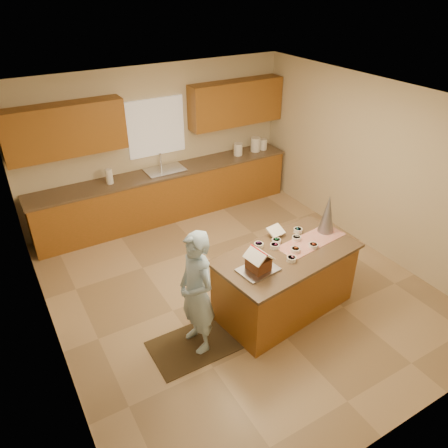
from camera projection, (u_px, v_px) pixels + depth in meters
The scene contains 28 objects.
floor at pixel (237, 286), 6.33m from camera, with size 5.50×5.50×0.00m, color tan.
ceiling at pixel (240, 103), 4.95m from camera, with size 5.50×5.50×0.00m, color silver.
wall_back at pixel (157, 143), 7.68m from camera, with size 5.50×5.50×0.00m, color beige.
wall_front at pixel (412, 340), 3.60m from camera, with size 5.50×5.50×0.00m, color beige.
wall_left at pixel (39, 262), 4.55m from camera, with size 5.50×5.50×0.00m, color beige.
wall_right at pixel (373, 168), 6.73m from camera, with size 5.50×5.50×0.00m, color beige.
stone_accent at pixel (59, 314), 4.02m from camera, with size 2.50×2.50×0.00m, color gray.
window_curtain at pixel (156, 127), 7.50m from camera, with size 1.05×0.03×1.00m, color white.
back_counter_base at pixel (167, 195), 7.92m from camera, with size 4.80×0.60×0.88m, color #924D1E.
back_counter_top at pixel (165, 172), 7.68m from camera, with size 4.85×0.63×0.04m, color brown.
upper_cabinet_left at pixel (65, 130), 6.59m from camera, with size 1.85×0.35×0.80m, color #9C5A21.
upper_cabinet_right at pixel (236, 103), 7.94m from camera, with size 1.85×0.35×0.80m, color #9C5A21.
sink at pixel (165, 173), 7.69m from camera, with size 0.70×0.45×0.12m, color silver.
faucet at pixel (161, 160), 7.74m from camera, with size 0.03×0.03×0.28m, color silver.
island_base at pixel (285, 282), 5.71m from camera, with size 1.80×0.90×0.88m, color #924D1E.
island_top at pixel (287, 254), 5.47m from camera, with size 1.88×0.98×0.04m, color brown.
table_runner at pixel (312, 241), 5.70m from camera, with size 1.00×0.36×0.01m, color #B3210C.
baking_tray at pixel (258, 270), 5.13m from camera, with size 0.46×0.34×0.02m, color silver.
cookbook at pixel (276, 231), 5.75m from camera, with size 0.22×0.02×0.18m, color white.
tinsel_tree at pixel (328, 214), 5.77m from camera, with size 0.22×0.22×0.55m, color #A7A9B3.
rug at pixel (195, 345), 5.34m from camera, with size 1.08×0.71×0.01m, color black.
boy at pixel (197, 293), 4.95m from camera, with size 0.58×0.38×1.60m, color #ACD4F4.
canister_a at pixel (238, 149), 8.28m from camera, with size 0.17×0.17×0.23m, color white.
canister_b at pixel (256, 144), 8.45m from camera, with size 0.19×0.19×0.28m, color white.
canister_c at pixel (263, 144), 8.55m from camera, with size 0.15×0.15×0.21m, color white.
paper_towel at pixel (109, 176), 7.17m from camera, with size 0.12×0.12×0.26m, color white.
gingerbread_house at pixel (259, 262), 5.07m from camera, with size 0.31×0.31×0.28m.
candy_bowls at pixel (288, 244), 5.58m from camera, with size 0.79×0.61×0.05m.
Camera 1 is at (-2.68, -4.19, 4.03)m, focal length 34.41 mm.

